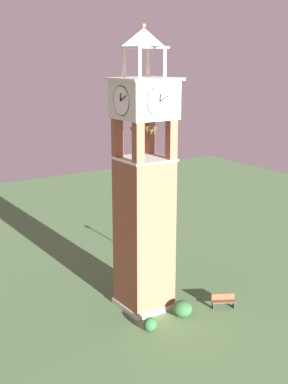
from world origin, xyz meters
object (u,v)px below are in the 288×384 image
park_bench (223,301)px  trash_bin (128,277)px  lamp_post (170,239)px  clock_tower (144,198)px

park_bench → trash_bin: 7.78m
park_bench → lamp_post: (6.76, -0.44, 2.35)m
park_bench → trash_bin: park_bench is taller
trash_bin → lamp_post: bearing=-94.6°
clock_tower → lamp_post: bearing=-53.4°
clock_tower → lamp_post: 7.65m
lamp_post → clock_tower: bearing=126.6°
park_bench → trash_bin: (7.06, 3.27, -0.08)m
park_bench → trash_bin: size_ratio=2.02×
clock_tower → park_bench: 8.96m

